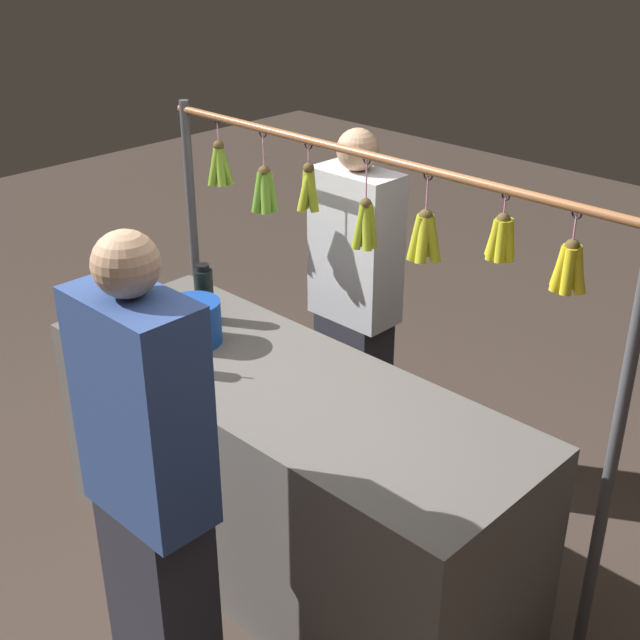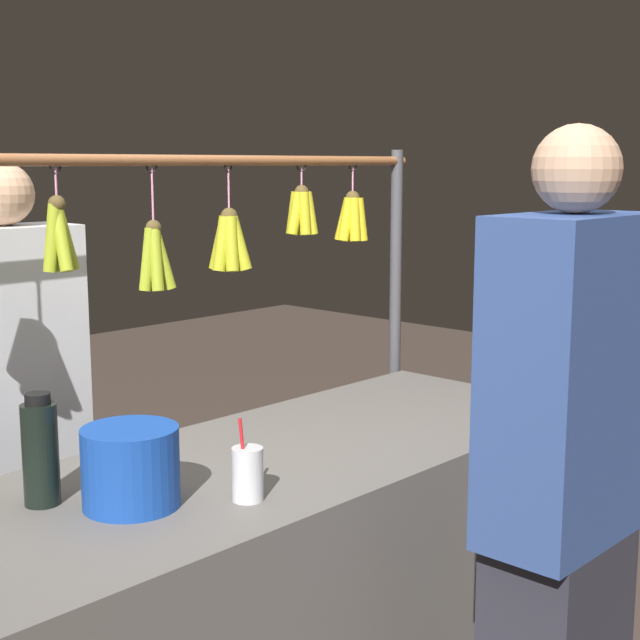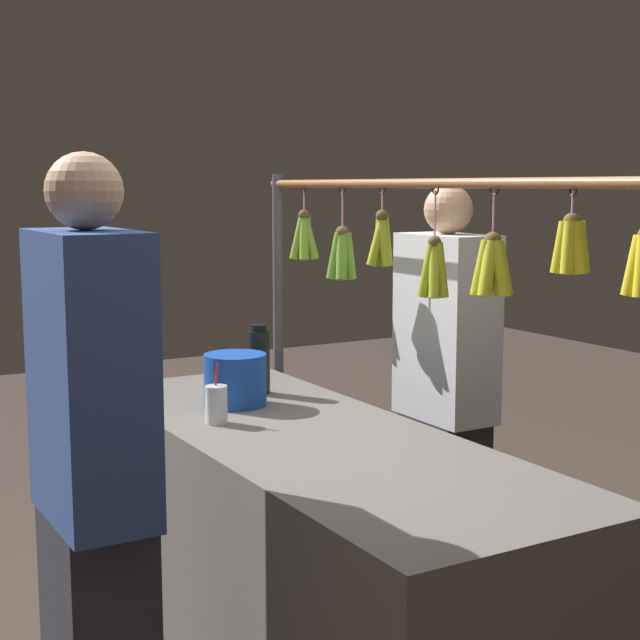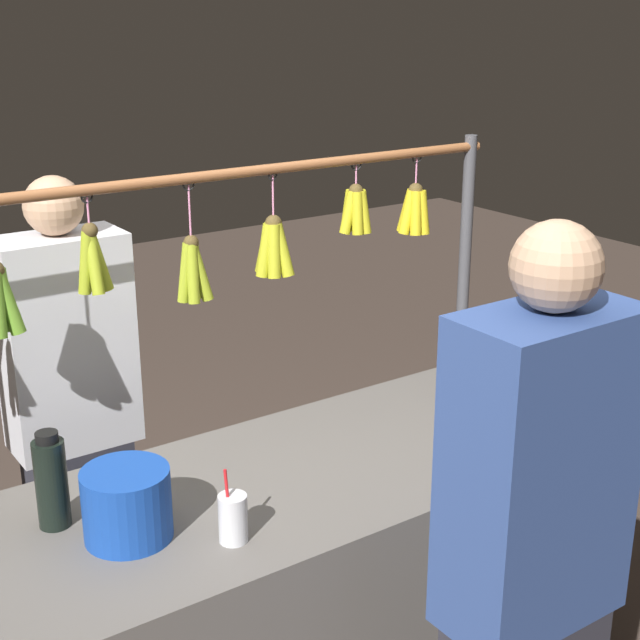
# 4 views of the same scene
# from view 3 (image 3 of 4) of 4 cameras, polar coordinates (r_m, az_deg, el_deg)

# --- Properties ---
(market_counter) EXTENTS (2.05, 0.74, 0.89)m
(market_counter) POSITION_cam_3_polar(r_m,az_deg,el_deg) (3.07, -0.52, -14.91)
(market_counter) COLOR #66605B
(market_counter) RESTS_ON ground
(display_rack) EXTENTS (2.26, 0.13, 1.69)m
(display_rack) POSITION_cam_3_polar(r_m,az_deg,el_deg) (3.11, 6.94, 0.69)
(display_rack) COLOR #4C4C51
(display_rack) RESTS_ON ground
(water_bottle) EXTENTS (0.08, 0.08, 0.25)m
(water_bottle) POSITION_cam_3_polar(r_m,az_deg,el_deg) (3.46, -3.68, -2.45)
(water_bottle) COLOR black
(water_bottle) RESTS_ON market_counter
(blue_bucket) EXTENTS (0.22, 0.22, 0.18)m
(blue_bucket) POSITION_cam_3_polar(r_m,az_deg,el_deg) (3.29, -5.11, -3.59)
(blue_bucket) COLOR #1946AC
(blue_bucket) RESTS_ON market_counter
(drink_cup) EXTENTS (0.07, 0.07, 0.19)m
(drink_cup) POSITION_cam_3_polar(r_m,az_deg,el_deg) (3.05, -6.24, -5.06)
(drink_cup) COLOR silver
(drink_cup) RESTS_ON market_counter
(vendor_person) EXTENTS (0.39, 0.21, 1.65)m
(vendor_person) POSITION_cam_3_polar(r_m,az_deg,el_deg) (3.60, 7.49, -5.33)
(vendor_person) COLOR #2D2D38
(vendor_person) RESTS_ON ground
(customer_person) EXTENTS (0.41, 0.22, 1.73)m
(customer_person) POSITION_cam_3_polar(r_m,az_deg,el_deg) (2.49, -13.34, -10.71)
(customer_person) COLOR #2D2D38
(customer_person) RESTS_ON ground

